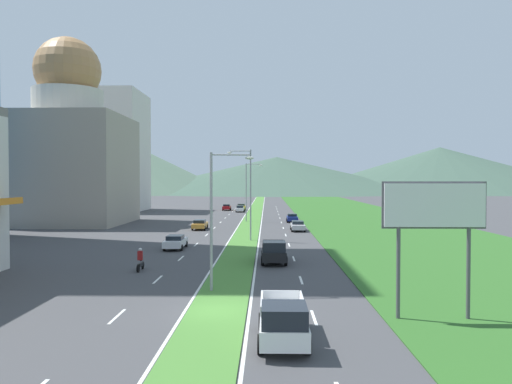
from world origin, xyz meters
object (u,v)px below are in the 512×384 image
object	(u,v)px
car_0	(292,218)
car_4	(175,242)
pickup_truck_1	(274,252)
street_lamp_mid	(248,189)
street_lamp_far	(248,188)
street_lamp_near	(216,211)
motorcycle_rider	(140,261)
pickup_truck_0	(283,321)
billboard_roadside	(434,213)
car_3	(227,207)
car_6	(200,224)
car_7	(240,209)
car_2	(241,207)
car_1	(298,226)

from	to	relation	value
car_0	car_4	xyz separation A→B (m)	(-13.67, -32.32, 0.01)
pickup_truck_1	car_0	bearing A→B (deg)	174.88
street_lamp_mid	street_lamp_far	size ratio (longest dim) A/B	1.07
street_lamp_near	motorcycle_rider	xyz separation A→B (m)	(-6.66, 6.93, -4.35)
pickup_truck_0	motorcycle_rider	xyz separation A→B (m)	(-10.59, 16.83, -0.24)
billboard_roadside	car_3	xyz separation A→B (m)	(-17.86, 89.56, -4.67)
car_3	car_6	bearing A→B (deg)	179.76
car_7	pickup_truck_1	world-z (taller)	pickup_truck_1
billboard_roadside	car_2	distance (m)	90.56
street_lamp_near	car_3	distance (m)	83.79
car_1	pickup_truck_1	xyz separation A→B (m)	(-3.69, -26.63, 0.26)
pickup_truck_1	car_1	bearing A→B (deg)	172.11
street_lamp_far	car_0	size ratio (longest dim) A/B	2.46
car_7	motorcycle_rider	distance (m)	70.67
street_lamp_mid	car_6	size ratio (longest dim) A/B	2.31
street_lamp_mid	street_lamp_far	world-z (taller)	street_lamp_mid
pickup_truck_1	car_6	bearing A→B (deg)	-160.09
car_1	pickup_truck_0	distance (m)	47.40
car_0	pickup_truck_0	distance (m)	61.46
street_lamp_far	car_6	size ratio (longest dim) A/B	2.16
car_3	motorcycle_rider	bearing A→B (deg)	179.65
street_lamp_mid	car_7	xyz separation A→B (m)	(-3.78, 51.40, -5.28)
car_3	car_6	xyz separation A→B (m)	(-0.19, -44.50, -0.01)
street_lamp_near	car_1	world-z (taller)	street_lamp_near
street_lamp_near	street_lamp_far	distance (m)	52.19
street_lamp_near	car_4	size ratio (longest dim) A/B	1.86
car_7	pickup_truck_0	distance (m)	87.65
street_lamp_far	car_0	xyz separation A→B (m)	(7.49, -0.73, -4.94)
car_2	car_6	world-z (taller)	car_2
street_lamp_near	pickup_truck_1	distance (m)	12.12
car_2	billboard_roadside	bearing A→B (deg)	-170.83
street_lamp_far	car_2	distance (m)	31.50
car_2	pickup_truck_0	xyz separation A→B (m)	(6.68, -93.08, 0.20)
car_1	pickup_truck_0	size ratio (longest dim) A/B	0.87
street_lamp_near	street_lamp_far	world-z (taller)	street_lamp_far
car_1	car_6	bearing A→B (deg)	-96.50
car_6	street_lamp_far	bearing A→B (deg)	-25.73
billboard_roadside	car_1	distance (m)	43.92
street_lamp_near	car_7	bearing A→B (deg)	92.01
car_4	car_6	bearing A→B (deg)	0.57
car_1	car_4	distance (m)	22.81
car_1	street_lamp_mid	bearing A→B (deg)	-29.88
car_0	street_lamp_mid	bearing A→B (deg)	-14.22
car_3	pickup_truck_1	world-z (taller)	pickup_truck_1
car_3	motorcycle_rider	world-z (taller)	motorcycle_rider
pickup_truck_0	car_0	bearing A→B (deg)	176.69
street_lamp_mid	pickup_truck_0	world-z (taller)	street_lamp_mid
billboard_roadside	car_1	bearing A→B (deg)	95.43
pickup_truck_1	street_lamp_mid	bearing A→B (deg)	-169.75
street_lamp_far	car_2	world-z (taller)	street_lamp_far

